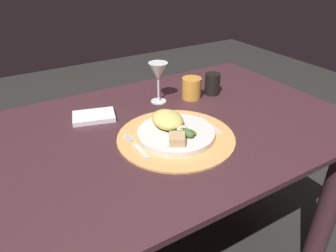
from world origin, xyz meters
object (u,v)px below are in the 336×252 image
at_px(fork, 137,147).
at_px(wine_glass, 158,73).
at_px(dining_table, 170,168).
at_px(amber_tumbler, 191,88).
at_px(spoon, 206,122).
at_px(dark_tumbler, 212,84).
at_px(dinner_plate, 176,134).
at_px(napkin, 94,116).

xyz_separation_m(fork, wine_glass, (0.23, 0.27, 0.11)).
bearing_deg(fork, dining_table, 26.24).
xyz_separation_m(dining_table, fork, (-0.17, -0.08, 0.20)).
distance_m(dining_table, fork, 0.27).
relative_size(fork, amber_tumbler, 1.81).
relative_size(spoon, amber_tumbler, 1.57).
distance_m(spoon, amber_tumbler, 0.23).
distance_m(dining_table, amber_tumbler, 0.34).
bearing_deg(dining_table, dark_tumbler, 25.47).
bearing_deg(dinner_plate, fork, 178.60).
xyz_separation_m(dining_table, dark_tumbler, (0.29, 0.14, 0.24)).
xyz_separation_m(dinner_plate, spoon, (0.14, 0.02, -0.01)).
relative_size(fork, spoon, 1.15).
xyz_separation_m(dinner_plate, dark_tumbler, (0.32, 0.23, 0.03)).
bearing_deg(dark_tumbler, dinner_plate, -145.01).
distance_m(spoon, dark_tumbler, 0.27).
height_order(spoon, napkin, napkin).
xyz_separation_m(dinner_plate, napkin, (-0.18, 0.27, -0.01)).
distance_m(dinner_plate, dark_tumbler, 0.39).
bearing_deg(spoon, fork, -175.89).
height_order(dining_table, spoon, spoon).
xyz_separation_m(wine_glass, dark_tumbler, (0.23, -0.05, -0.08)).
bearing_deg(wine_glass, amber_tumbler, -15.43).
height_order(fork, dark_tumbler, dark_tumbler).
height_order(wine_glass, dark_tumbler, wine_glass).
distance_m(dinner_plate, fork, 0.14).
relative_size(wine_glass, amber_tumbler, 1.88).
distance_m(dining_table, dark_tumbler, 0.40).
bearing_deg(spoon, amber_tumbler, 68.65).
height_order(dinner_plate, spoon, dinner_plate).
xyz_separation_m(dinner_plate, fork, (-0.14, 0.00, -0.01)).
bearing_deg(spoon, dining_table, 150.62).
xyz_separation_m(spoon, amber_tumbler, (0.08, 0.21, 0.03)).
bearing_deg(wine_glass, fork, -130.35).
bearing_deg(amber_tumbler, dark_tumbler, -4.99).
distance_m(fork, spoon, 0.28).
distance_m(fork, dark_tumbler, 0.51).
xyz_separation_m(dining_table, amber_tumbler, (0.19, 0.15, 0.23)).
distance_m(napkin, dark_tumbler, 0.51).
height_order(fork, napkin, napkin).
bearing_deg(dining_table, amber_tumbler, 37.49).
bearing_deg(dark_tumbler, fork, -154.25).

